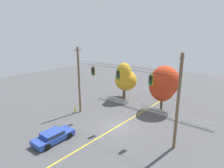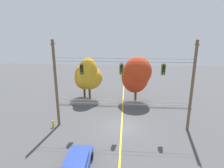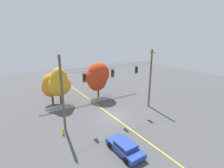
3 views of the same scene
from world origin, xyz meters
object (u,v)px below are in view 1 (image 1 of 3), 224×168
Objects in this scene: traffic_signal_northbound_primary at (93,71)px; parked_car at (53,136)px; autumn_maple_mid at (125,79)px; fire_hydrant at (75,109)px; traffic_signal_northbound_secondary at (151,80)px; autumn_oak_far_east at (164,83)px; traffic_signal_southbound_primary at (118,75)px; autumn_maple_near_fence at (124,79)px.

parked_car is at bearing -81.68° from traffic_signal_northbound_primary.
autumn_maple_mid is 8.20× the size of fire_hydrant.
autumn_maple_mid is at bearing 137.68° from traffic_signal_northbound_secondary.
traffic_signal_northbound_secondary is (8.12, -0.00, 0.10)m from traffic_signal_northbound_primary.
autumn_oak_far_east is (-2.19, 8.08, -2.27)m from traffic_signal_northbound_secondary.
traffic_signal_northbound_secondary is (4.10, -0.00, 0.01)m from traffic_signal_southbound_primary.
autumn_maple_near_fence is at bearing 136.86° from traffic_signal_northbound_secondary.
autumn_maple_mid is at bearing -49.88° from autumn_maple_near_fence.
autumn_maple_mid is 9.71m from fire_hydrant.
autumn_oak_far_east is at bearing 43.45° from fire_hydrant.
fire_hydrant is (-4.24, 6.32, -0.22)m from parked_car.
autumn_maple_near_fence is 10.46m from fire_hydrant.
traffic_signal_southbound_primary is 1.02× the size of traffic_signal_northbound_secondary.
autumn_oak_far_east reaches higher than parked_car.
fire_hydrant is (-3.23, -0.59, -5.87)m from traffic_signal_northbound_primary.
autumn_oak_far_east reaches higher than autumn_maple_near_fence.
autumn_maple_mid is 1.49× the size of parked_car.
traffic_signal_northbound_primary is at bearing 180.00° from traffic_signal_southbound_primary.
fire_hydrant is (-1.34, -9.97, -2.89)m from autumn_maple_near_fence.
autumn_maple_near_fence reaches higher than parked_car.
autumn_oak_far_east is 1.54× the size of parked_car.
traffic_signal_northbound_secondary reaches higher than autumn_maple_near_fence.
parked_car is 7.61m from fire_hydrant.
parked_car is at bearing -82.67° from autumn_maple_mid.
autumn_maple_near_fence is 1.24× the size of parked_car.
parked_car is at bearing -79.89° from autumn_maple_near_fence.
traffic_signal_northbound_primary is at bearing 10.30° from fire_hydrant.
traffic_signal_northbound_primary is 0.27× the size of autumn_maple_near_fence.
parked_car is (-7.11, -6.90, -5.75)m from traffic_signal_northbound_secondary.
autumn_oak_far_east is (7.82, -1.29, 0.82)m from autumn_maple_near_fence.
traffic_signal_southbound_primary is 4.10m from traffic_signal_northbound_secondary.
autumn_maple_mid is 6.88m from autumn_oak_far_east.
parked_car is at bearing -135.83° from traffic_signal_northbound_secondary.
autumn_maple_mid is at bearing 120.99° from traffic_signal_southbound_primary.
traffic_signal_northbound_primary reaches higher than autumn_maple_mid.
traffic_signal_northbound_secondary is 14.06m from autumn_maple_near_fence.
parked_car is (2.90, -16.28, -2.67)m from autumn_maple_near_fence.
autumn_maple_mid is (-0.94, 8.25, -2.56)m from traffic_signal_northbound_primary.
traffic_signal_northbound_primary is 1.09× the size of traffic_signal_northbound_secondary.
fire_hydrant is at bearing -177.04° from traffic_signal_northbound_secondary.
autumn_maple_mid is at bearing 96.50° from traffic_signal_northbound_primary.
traffic_signal_southbound_primary is at bearing -0.00° from traffic_signal_northbound_primary.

